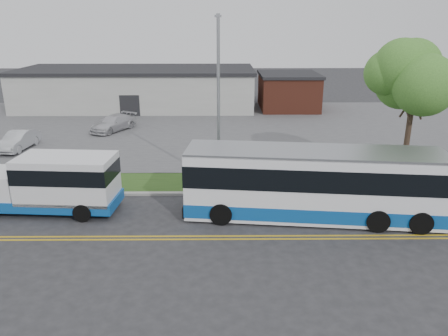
{
  "coord_description": "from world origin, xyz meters",
  "views": [
    {
      "loc": [
        3.11,
        -21.53,
        9.23
      ],
      "look_at": [
        3.3,
        1.04,
        1.6
      ],
      "focal_mm": 35.0,
      "sensor_mm": 36.0,
      "label": 1
    }
  ],
  "objects_px": {
    "streetlight_near": "(218,97)",
    "parked_car_b": "(113,123)",
    "pedestrian": "(77,174)",
    "shuttle_bus": "(53,182)",
    "parked_car_a": "(18,140)",
    "transit_bus": "(313,184)",
    "tree_east": "(416,78)"
  },
  "relations": [
    {
      "from": "shuttle_bus",
      "to": "parked_car_b",
      "type": "bearing_deg",
      "value": 97.47
    },
    {
      "from": "shuttle_bus",
      "to": "transit_bus",
      "type": "relative_size",
      "value": 0.62
    },
    {
      "from": "streetlight_near",
      "to": "parked_car_a",
      "type": "bearing_deg",
      "value": 154.09
    },
    {
      "from": "shuttle_bus",
      "to": "pedestrian",
      "type": "relative_size",
      "value": 4.56
    },
    {
      "from": "streetlight_near",
      "to": "transit_bus",
      "type": "height_order",
      "value": "streetlight_near"
    },
    {
      "from": "streetlight_near",
      "to": "tree_east",
      "type": "bearing_deg",
      "value": 1.42
    },
    {
      "from": "streetlight_near",
      "to": "parked_car_b",
      "type": "bearing_deg",
      "value": 125.25
    },
    {
      "from": "parked_car_a",
      "to": "parked_car_b",
      "type": "relative_size",
      "value": 0.9
    },
    {
      "from": "streetlight_near",
      "to": "pedestrian",
      "type": "xyz_separation_m",
      "value": [
        -8.06,
        -0.83,
        -4.28
      ]
    },
    {
      "from": "tree_east",
      "to": "transit_bus",
      "type": "distance_m",
      "value": 9.18
    },
    {
      "from": "pedestrian",
      "to": "parked_car_a",
      "type": "height_order",
      "value": "pedestrian"
    },
    {
      "from": "tree_east",
      "to": "transit_bus",
      "type": "height_order",
      "value": "tree_east"
    },
    {
      "from": "transit_bus",
      "to": "pedestrian",
      "type": "height_order",
      "value": "transit_bus"
    },
    {
      "from": "streetlight_near",
      "to": "parked_car_b",
      "type": "relative_size",
      "value": 2.05
    },
    {
      "from": "parked_car_b",
      "to": "shuttle_bus",
      "type": "bearing_deg",
      "value": -58.07
    },
    {
      "from": "tree_east",
      "to": "shuttle_bus",
      "type": "distance_m",
      "value": 20.23
    },
    {
      "from": "transit_bus",
      "to": "parked_car_a",
      "type": "height_order",
      "value": "transit_bus"
    },
    {
      "from": "streetlight_near",
      "to": "parked_car_b",
      "type": "distance_m",
      "value": 16.62
    },
    {
      "from": "transit_bus",
      "to": "pedestrian",
      "type": "xyz_separation_m",
      "value": [
        -12.64,
        3.7,
        -0.78
      ]
    },
    {
      "from": "transit_bus",
      "to": "parked_car_b",
      "type": "xyz_separation_m",
      "value": [
        -13.81,
        17.6,
        -0.96
      ]
    },
    {
      "from": "shuttle_bus",
      "to": "pedestrian",
      "type": "xyz_separation_m",
      "value": [
        0.22,
        2.87,
        -0.61
      ]
    },
    {
      "from": "pedestrian",
      "to": "parked_car_a",
      "type": "distance_m",
      "value": 10.63
    },
    {
      "from": "streetlight_near",
      "to": "parked_car_b",
      "type": "xyz_separation_m",
      "value": [
        -9.24,
        13.07,
        -4.46
      ]
    },
    {
      "from": "pedestrian",
      "to": "parked_car_a",
      "type": "bearing_deg",
      "value": -89.05
    },
    {
      "from": "tree_east",
      "to": "streetlight_near",
      "type": "distance_m",
      "value": 11.05
    },
    {
      "from": "pedestrian",
      "to": "shuttle_bus",
      "type": "bearing_deg",
      "value": 46.1
    },
    {
      "from": "pedestrian",
      "to": "parked_car_a",
      "type": "xyz_separation_m",
      "value": [
        -6.89,
        8.09,
        -0.17
      ]
    },
    {
      "from": "shuttle_bus",
      "to": "parked_car_b",
      "type": "relative_size",
      "value": 1.68
    },
    {
      "from": "parked_car_b",
      "to": "streetlight_near",
      "type": "bearing_deg",
      "value": -26.07
    },
    {
      "from": "transit_bus",
      "to": "pedestrian",
      "type": "relative_size",
      "value": 7.38
    },
    {
      "from": "transit_bus",
      "to": "parked_car_a",
      "type": "xyz_separation_m",
      "value": [
        -19.53,
        11.79,
        -0.95
      ]
    },
    {
      "from": "transit_bus",
      "to": "shuttle_bus",
      "type": "bearing_deg",
      "value": -177.2
    }
  ]
}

